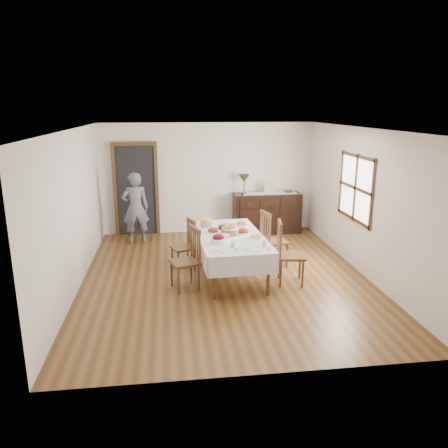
{
  "coord_description": "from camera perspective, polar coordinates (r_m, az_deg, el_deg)",
  "views": [
    {
      "loc": [
        -0.96,
        -7.26,
        2.95
      ],
      "look_at": [
        0.0,
        0.1,
        0.95
      ],
      "focal_mm": 35.0,
      "sensor_mm": 36.0,
      "label": 1
    }
  ],
  "objects": [
    {
      "name": "deco_bowl",
      "position": [
        10.58,
        8.44,
        4.23
      ],
      "size": [
        0.2,
        0.2,
        0.06
      ],
      "color": "#52321A",
      "rests_on": "sideboard"
    },
    {
      "name": "chair_right_far",
      "position": [
        8.3,
        6.28,
        -1.9
      ],
      "size": [
        0.53,
        0.53,
        1.07
      ],
      "rotation": [
        0.0,
        0.0,
        1.79
      ],
      "color": "#52321A",
      "rests_on": "ground"
    },
    {
      "name": "bread_basket",
      "position": [
        7.71,
        0.78,
        -0.81
      ],
      "size": [
        0.32,
        0.32,
        0.18
      ],
      "color": "brown",
      "rests_on": "dining_table"
    },
    {
      "name": "ground",
      "position": [
        7.9,
        0.09,
        -6.86
      ],
      "size": [
        6.0,
        6.0,
        0.0
      ],
      "primitive_type": "plane",
      "color": "brown"
    },
    {
      "name": "carrot_bowl",
      "position": [
        8.2,
        2.34,
        -0.12
      ],
      "size": [
        0.21,
        0.21,
        0.09
      ],
      "color": "white",
      "rests_on": "dining_table"
    },
    {
      "name": "butter_dish",
      "position": [
        7.54,
        0.13,
        -1.53
      ],
      "size": [
        0.14,
        0.1,
        0.07
      ],
      "color": "white",
      "rests_on": "dining_table"
    },
    {
      "name": "runner",
      "position": [
        10.47,
        5.91,
        4.06
      ],
      "size": [
        1.3,
        0.35,
        0.01
      ],
      "color": "white",
      "rests_on": "sideboard"
    },
    {
      "name": "table_lamp",
      "position": [
        10.26,
        2.64,
        5.88
      ],
      "size": [
        0.26,
        0.26,
        0.46
      ],
      "color": "brown",
      "rests_on": "sideboard"
    },
    {
      "name": "glass_far_a",
      "position": [
        8.27,
        -1.58,
        0.11
      ],
      "size": [
        0.07,
        0.07,
        0.1
      ],
      "color": "silver",
      "rests_on": "dining_table"
    },
    {
      "name": "casserole_dish",
      "position": [
        7.51,
        4.27,
        -1.64
      ],
      "size": [
        0.24,
        0.24,
        0.07
      ],
      "color": "white",
      "rests_on": "dining_table"
    },
    {
      "name": "room_shell",
      "position": [
        7.84,
        -1.36,
        5.46
      ],
      "size": [
        5.02,
        6.02,
        2.65
      ],
      "color": "silver",
      "rests_on": "ground"
    },
    {
      "name": "picture_frame",
      "position": [
        10.36,
        5.89,
        4.7
      ],
      "size": [
        0.22,
        0.08,
        0.28
      ],
      "color": "tan",
      "rests_on": "sideboard"
    },
    {
      "name": "beet_bowl",
      "position": [
        7.25,
        -0.74,
        -1.99
      ],
      "size": [
        0.26,
        0.26,
        0.15
      ],
      "color": "white",
      "rests_on": "dining_table"
    },
    {
      "name": "sideboard",
      "position": [
        10.54,
        5.6,
        1.46
      ],
      "size": [
        1.6,
        0.58,
        0.96
      ],
      "color": "black",
      "rests_on": "ground"
    },
    {
      "name": "dining_table",
      "position": [
        7.71,
        0.8,
        -2.11
      ],
      "size": [
        1.23,
        2.27,
        0.76
      ],
      "rotation": [
        0.0,
        0.0,
        0.05
      ],
      "color": "silver",
      "rests_on": "ground"
    },
    {
      "name": "setting_right",
      "position": [
        6.99,
        4.62,
        -3.03
      ],
      "size": [
        0.43,
        0.31,
        0.1
      ],
      "color": "white",
      "rests_on": "dining_table"
    },
    {
      "name": "pineapple_bowl",
      "position": [
        8.23,
        -2.33,
        0.16
      ],
      "size": [
        0.22,
        0.22,
        0.15
      ],
      "color": "tan",
      "rests_on": "dining_table"
    },
    {
      "name": "chair_left_near",
      "position": [
        7.25,
        -4.76,
        -4.49
      ],
      "size": [
        0.55,
        0.55,
        1.04
      ],
      "rotation": [
        0.0,
        0.0,
        -1.26
      ],
      "color": "#52321A",
      "rests_on": "ground"
    },
    {
      "name": "ham_platter_b",
      "position": [
        7.8,
        2.54,
        -1.0
      ],
      "size": [
        0.27,
        0.27,
        0.11
      ],
      "color": "white",
      "rests_on": "dining_table"
    },
    {
      "name": "egg_basket",
      "position": [
        8.1,
        0.21,
        -0.35
      ],
      "size": [
        0.28,
        0.28,
        0.11
      ],
      "color": "black",
      "rests_on": "dining_table"
    },
    {
      "name": "chair_left_far",
      "position": [
        8.14,
        -5.07,
        -2.67
      ],
      "size": [
        0.5,
        0.5,
        0.94
      ],
      "rotation": [
        0.0,
        0.0,
        -1.22
      ],
      "color": "#52321A",
      "rests_on": "ground"
    },
    {
      "name": "ham_platter_a",
      "position": [
        7.84,
        -1.45,
        -0.92
      ],
      "size": [
        0.31,
        0.31,
        0.11
      ],
      "color": "white",
      "rests_on": "dining_table"
    },
    {
      "name": "setting_left",
      "position": [
        6.93,
        0.42,
        -3.16
      ],
      "size": [
        0.43,
        0.31,
        0.1
      ],
      "color": "white",
      "rests_on": "dining_table"
    },
    {
      "name": "person",
      "position": [
        9.76,
        -11.5,
        2.34
      ],
      "size": [
        0.58,
        0.42,
        1.69
      ],
      "primitive_type": "imported",
      "rotation": [
        0.0,
        0.0,
        3.31
      ],
      "color": "#585A63",
      "rests_on": "ground"
    },
    {
      "name": "glass_far_b",
      "position": [
        8.43,
        2.2,
        0.35
      ],
      "size": [
        0.07,
        0.07,
        0.09
      ],
      "color": "silver",
      "rests_on": "dining_table"
    },
    {
      "name": "chair_right_near",
      "position": [
        7.52,
        8.33,
        -3.67
      ],
      "size": [
        0.52,
        0.52,
        1.09
      ],
      "rotation": [
        0.0,
        0.0,
        1.4
      ],
      "color": "#52321A",
      "rests_on": "ground"
    }
  ]
}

